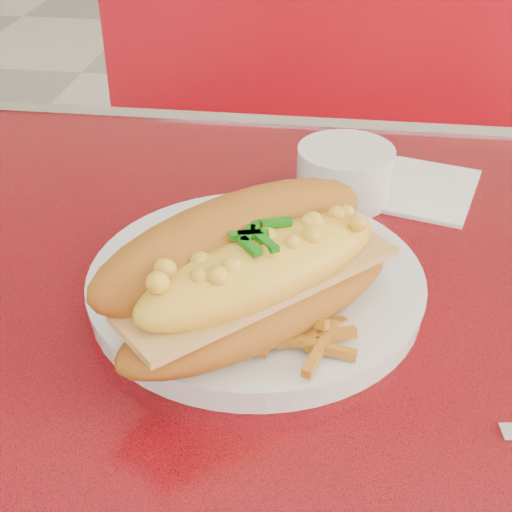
# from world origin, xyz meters

# --- Properties ---
(diner_table) EXTENTS (1.23, 0.83, 0.77)m
(diner_table) POSITION_xyz_m (0.00, 0.00, 0.61)
(diner_table) COLOR red
(diner_table) RESTS_ON ground
(booth_bench_far) EXTENTS (1.20, 0.51, 0.90)m
(booth_bench_far) POSITION_xyz_m (0.00, 0.81, 0.29)
(booth_bench_far) COLOR #A50B17
(booth_bench_far) RESTS_ON ground
(dinner_plate) EXTENTS (0.36, 0.36, 0.02)m
(dinner_plate) POSITION_xyz_m (-0.15, 0.02, 0.78)
(dinner_plate) COLOR silver
(dinner_plate) RESTS_ON diner_table
(mac_hoagie) EXTENTS (0.26, 0.26, 0.11)m
(mac_hoagie) POSITION_xyz_m (-0.15, -0.04, 0.84)
(mac_hoagie) COLOR #AB641B
(mac_hoagie) RESTS_ON dinner_plate
(fries_pile) EXTENTS (0.10, 0.10, 0.03)m
(fries_pile) POSITION_xyz_m (-0.13, -0.05, 0.80)
(fries_pile) COLOR orange
(fries_pile) RESTS_ON dinner_plate
(fork) EXTENTS (0.03, 0.16, 0.00)m
(fork) POSITION_xyz_m (-0.08, 0.02, 0.79)
(fork) COLOR silver
(fork) RESTS_ON dinner_plate
(gravy_ramekin) EXTENTS (0.13, 0.13, 0.06)m
(gravy_ramekin) POSITION_xyz_m (-0.08, 0.21, 0.80)
(gravy_ramekin) COLOR silver
(gravy_ramekin) RESTS_ON diner_table
(sauce_cup_left) EXTENTS (0.07, 0.07, 0.03)m
(sauce_cup_left) POSITION_xyz_m (-0.19, 0.07, 0.79)
(sauce_cup_left) COLOR black
(sauce_cup_left) RESTS_ON diner_table
(paper_napkin) EXTENTS (0.16, 0.16, 0.00)m
(paper_napkin) POSITION_xyz_m (-0.01, 0.23, 0.77)
(paper_napkin) COLOR white
(paper_napkin) RESTS_ON diner_table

